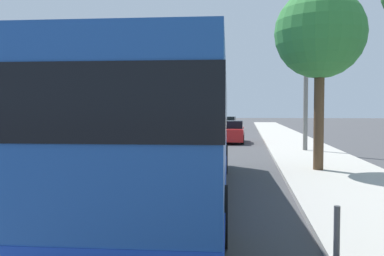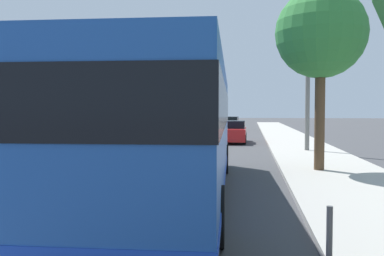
{
  "view_description": "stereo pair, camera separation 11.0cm",
  "coord_description": "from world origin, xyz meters",
  "views": [
    {
      "loc": [
        -5.44,
        -3.75,
        2.2
      ],
      "look_at": [
        6.63,
        -2.13,
        1.66
      ],
      "focal_mm": 38.4,
      "sensor_mm": 36.0,
      "label": 1
    },
    {
      "loc": [
        -5.42,
        -3.86,
        2.2
      ],
      "look_at": [
        6.63,
        -2.13,
        1.66
      ],
      "focal_mm": 38.4,
      "sensor_mm": 36.0,
      "label": 2
    }
  ],
  "objects": [
    {
      "name": "coach_bus",
      "position": [
        4.82,
        -1.96,
        1.82
      ],
      "size": [
        12.17,
        3.12,
        3.17
      ],
      "rotation": [
        0.0,
        0.0,
        0.05
      ],
      "color": "#1E4C9E",
      "rests_on": "ground"
    },
    {
      "name": "roadside_tree_mid_block",
      "position": [
        9.12,
        -6.2,
        4.77
      ],
      "size": [
        3.08,
        3.08,
        6.36
      ],
      "color": "brown",
      "rests_on": "ground"
    },
    {
      "name": "sidewalk_curb",
      "position": [
        10.0,
        -6.71,
        0.07
      ],
      "size": [
        110.0,
        3.6,
        0.14
      ],
      "primitive_type": "cube",
      "color": "#B2ADA3",
      "rests_on": "ground"
    },
    {
      "name": "car_far_distant",
      "position": [
        39.87,
        -1.63,
        0.71
      ],
      "size": [
        4.7,
        2.0,
        1.47
      ],
      "rotation": [
        0.0,
        0.0,
        -0.04
      ],
      "color": "#2D7238",
      "rests_on": "ground"
    },
    {
      "name": "utility_pole",
      "position": [
        16.19,
        -6.72,
        4.16
      ],
      "size": [
        0.23,
        0.23,
        8.33
      ],
      "primitive_type": "cylinder",
      "color": "slate",
      "rests_on": "ground"
    },
    {
      "name": "car_behind_bus",
      "position": [
        22.3,
        -2.63,
        0.7
      ],
      "size": [
        4.4,
        1.88,
        1.47
      ],
      "rotation": [
        0.0,
        0.0,
        0.0
      ],
      "color": "red",
      "rests_on": "ground"
    },
    {
      "name": "car_oncoming",
      "position": [
        17.45,
        2.28,
        0.69
      ],
      "size": [
        4.46,
        2.0,
        1.45
      ],
      "rotation": [
        0.0,
        0.0,
        3.19
      ],
      "color": "navy",
      "rests_on": "ground"
    },
    {
      "name": "lane_divider_line",
      "position": [
        10.0,
        0.0,
        0.0
      ],
      "size": [
        110.0,
        0.16,
        0.01
      ],
      "primitive_type": "cube",
      "color": "silver",
      "rests_on": "ground"
    }
  ]
}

